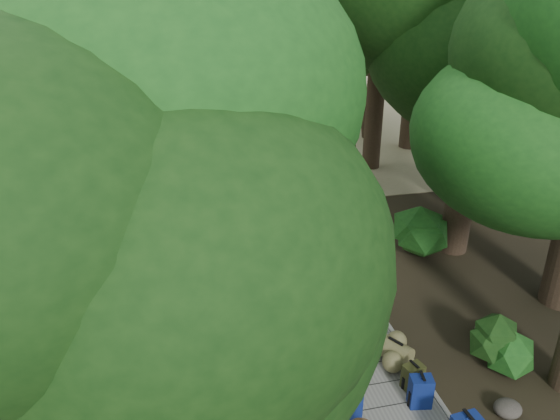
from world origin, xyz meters
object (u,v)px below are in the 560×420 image
object	(u,v)px
backpack_left_c	(345,407)
duffel_right_khaki	(395,351)
kayak	(174,153)
lone_suitcase_on_sand	(258,160)
backpack_right_d	(413,375)
suitcase_on_boardwalk	(328,370)
sun_lounger	(337,135)
backpack_right_c	(421,390)

from	to	relation	value
backpack_left_c	duffel_right_khaki	size ratio (longest dim) A/B	1.39
kayak	lone_suitcase_on_sand	bearing A→B (deg)	-51.84
duffel_right_khaki	backpack_right_d	bearing A→B (deg)	-119.45
suitcase_on_boardwalk	sun_lounger	xyz separation A→B (m)	(4.42, 12.70, -0.12)
kayak	suitcase_on_boardwalk	bearing A→B (deg)	-100.01
backpack_right_d	suitcase_on_boardwalk	size ratio (longest dim) A/B	0.85
duffel_right_khaki	backpack_left_c	bearing A→B (deg)	-168.00
backpack_right_d	duffel_right_khaki	xyz separation A→B (m)	(-0.01, 0.69, -0.05)
duffel_right_khaki	backpack_right_c	bearing A→B (deg)	-122.78
duffel_right_khaki	lone_suitcase_on_sand	xyz separation A→B (m)	(-0.46, 10.19, 0.01)
kayak	sun_lounger	bearing A→B (deg)	-14.51
backpack_left_c	suitcase_on_boardwalk	world-z (taller)	backpack_left_c
lone_suitcase_on_sand	sun_lounger	xyz separation A→B (m)	(3.56, 2.21, -0.04)
duffel_right_khaki	suitcase_on_boardwalk	bearing A→B (deg)	162.30
backpack_right_c	backpack_right_d	xyz separation A→B (m)	(0.06, 0.38, -0.05)
backpack_left_c	duffel_right_khaki	world-z (taller)	backpack_left_c
sun_lounger	lone_suitcase_on_sand	bearing A→B (deg)	-139.62
duffel_right_khaki	kayak	distance (m)	12.37
backpack_left_c	backpack_right_c	distance (m)	1.32
backpack_right_d	kayak	distance (m)	13.04
suitcase_on_boardwalk	kayak	size ratio (longest dim) A/B	0.17
backpack_right_c	sun_lounger	xyz separation A→B (m)	(3.15, 13.47, -0.13)
backpack_right_c	suitcase_on_boardwalk	xyz separation A→B (m)	(-1.27, 0.77, -0.01)
lone_suitcase_on_sand	backpack_right_d	bearing A→B (deg)	-70.94
backpack_right_c	backpack_right_d	world-z (taller)	backpack_right_c
backpack_right_c	lone_suitcase_on_sand	size ratio (longest dim) A/B	0.96
lone_suitcase_on_sand	kayak	bearing A→B (deg)	163.29
backpack_right_d	lone_suitcase_on_sand	bearing A→B (deg)	77.27
backpack_right_c	backpack_right_d	distance (m)	0.39
backpack_right_d	sun_lounger	bearing A→B (deg)	61.50
duffel_right_khaki	kayak	bearing A→B (deg)	74.50
backpack_right_c	backpack_left_c	bearing A→B (deg)	-162.71
backpack_right_d	kayak	xyz separation A→B (m)	(-3.17, 12.65, -0.18)
duffel_right_khaki	suitcase_on_boardwalk	world-z (taller)	suitcase_on_boardwalk
suitcase_on_boardwalk	backpack_right_d	bearing A→B (deg)	0.69
backpack_left_c	suitcase_on_boardwalk	bearing A→B (deg)	62.84
backpack_right_c	kayak	bearing A→B (deg)	113.46
backpack_right_c	backpack_right_d	size ratio (longest dim) A/B	1.20
backpack_right_c	sun_lounger	distance (m)	13.84
backpack_right_c	kayak	world-z (taller)	backpack_right_c
lone_suitcase_on_sand	backpack_right_c	bearing A→B (deg)	-71.31
duffel_right_khaki	lone_suitcase_on_sand	bearing A→B (deg)	62.29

